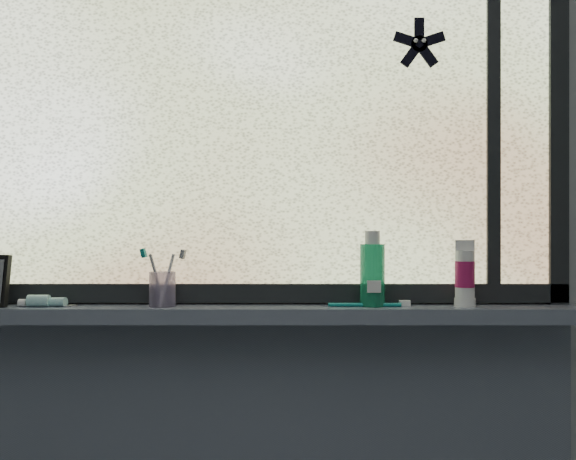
# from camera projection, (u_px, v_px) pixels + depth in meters

# --- Properties ---
(wall_back) EXTENTS (3.00, 0.01, 2.50)m
(wall_back) POSITION_uv_depth(u_px,v_px,m) (271.00, 219.00, 1.76)
(wall_back) COLOR #9EA3A8
(wall_back) RESTS_ON ground
(windowsill) EXTENTS (1.62, 0.14, 0.04)m
(windowsill) POSITION_uv_depth(u_px,v_px,m) (270.00, 314.00, 1.68)
(windowsill) COLOR slate
(windowsill) RESTS_ON wall_back
(window_pane) EXTENTS (1.50, 0.01, 1.00)m
(window_pane) POSITION_uv_depth(u_px,v_px,m) (271.00, 115.00, 1.73)
(window_pane) COLOR silver
(window_pane) RESTS_ON wall_back
(frame_bottom) EXTENTS (1.60, 0.03, 0.05)m
(frame_bottom) POSITION_uv_depth(u_px,v_px,m) (271.00, 293.00, 1.73)
(frame_bottom) COLOR black
(frame_bottom) RESTS_ON windowsill
(frame_right) EXTENTS (0.05, 0.03, 1.10)m
(frame_right) POSITION_uv_depth(u_px,v_px,m) (558.00, 115.00, 1.73)
(frame_right) COLOR black
(frame_right) RESTS_ON wall_back
(frame_mullion) EXTENTS (0.03, 0.03, 1.00)m
(frame_mullion) POSITION_uv_depth(u_px,v_px,m) (493.00, 115.00, 1.73)
(frame_mullion) COLOR black
(frame_mullion) RESTS_ON wall_back
(starfish_sticker) EXTENTS (0.15, 0.02, 0.15)m
(starfish_sticker) POSITION_uv_depth(u_px,v_px,m) (419.00, 44.00, 1.72)
(starfish_sticker) COLOR black
(starfish_sticker) RESTS_ON window_pane
(toothpaste_tube) EXTENTS (0.18, 0.05, 0.03)m
(toothpaste_tube) POSITION_uv_depth(u_px,v_px,m) (46.00, 301.00, 1.67)
(toothpaste_tube) COLOR white
(toothpaste_tube) RESTS_ON windowsill
(toothbrush_cup) EXTENTS (0.08, 0.08, 0.09)m
(toothbrush_cup) POSITION_uv_depth(u_px,v_px,m) (162.00, 289.00, 1.67)
(toothbrush_cup) COLOR #9F8FBD
(toothbrush_cup) RESTS_ON windowsill
(toothbrush_lying) EXTENTS (0.23, 0.03, 0.02)m
(toothbrush_lying) POSITION_uv_depth(u_px,v_px,m) (365.00, 304.00, 1.67)
(toothbrush_lying) COLOR #0E7E7A
(toothbrush_lying) RESTS_ON windowsill
(mouthwash_bottle) EXTENTS (0.09, 0.09, 0.16)m
(mouthwash_bottle) POSITION_uv_depth(u_px,v_px,m) (372.00, 269.00, 1.68)
(mouthwash_bottle) COLOR #1C9466
(mouthwash_bottle) RESTS_ON windowsill
(cream_tube) EXTENTS (0.06, 0.06, 0.12)m
(cream_tube) POSITION_uv_depth(u_px,v_px,m) (465.00, 271.00, 1.67)
(cream_tube) COLOR silver
(cream_tube) RESTS_ON windowsill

